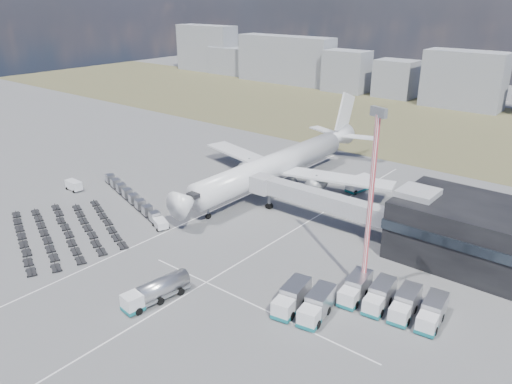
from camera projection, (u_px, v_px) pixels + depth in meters
The scene contains 16 objects.
ground at pixel (174, 235), 91.28m from camera, with size 420.00×420.00×0.00m, color #565659.
grass_strip at pixel (414, 122), 170.68m from camera, with size 420.00×90.00×0.01m, color brown.
lane_markings at pixel (225, 244), 87.73m from camera, with size 47.12×110.00×0.01m.
terminal at pixel (491, 237), 78.70m from camera, with size 30.40×16.40×11.00m.
jet_bridge at pixel (310, 197), 94.85m from camera, with size 30.30×3.80×7.05m.
airliner at pixel (280, 164), 112.68m from camera, with size 51.59×64.53×17.62m.
skyline at pixel (412, 75), 206.38m from camera, with size 307.96×24.86×24.78m.
fuel_tanker at pixel (156, 291), 71.02m from camera, with size 3.89×10.49×3.31m.
pushback_tug at pixel (161, 224), 93.54m from camera, with size 3.64×2.05×1.60m, color silver.
utility_van at pixel (74, 186), 111.34m from camera, with size 4.23×1.91×2.26m, color silver.
catering_truck at pixel (359, 184), 111.08m from camera, with size 3.92×6.97×3.02m.
service_trucks_near at pixel (304, 301), 68.49m from camera, with size 7.69×8.75×3.14m.
service_trucks_far at pixel (392, 300), 68.99m from camera, with size 14.17×8.86×2.99m.
uld_row at pixel (130, 196), 105.58m from camera, with size 27.89×10.10×1.93m.
baggage_dollies at pixel (65, 231), 91.87m from camera, with size 30.98×25.13×0.64m.
floodlight_mast at pixel (370, 205), 68.96m from camera, with size 2.61×2.12×27.51m.
Camera 1 is at (63.20, -54.19, 41.06)m, focal length 35.00 mm.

